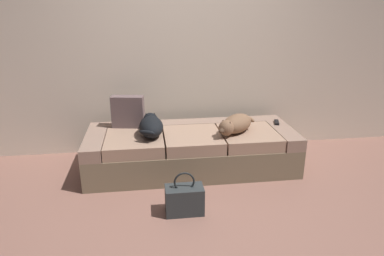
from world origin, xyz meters
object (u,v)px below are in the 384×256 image
Objects in this scene: dog_tan at (235,124)px; tv_remote at (277,122)px; couch at (191,150)px; handbag at (184,199)px; dog_dark at (151,126)px; throw_pillow at (128,112)px.

dog_tan is 3.19× the size of tv_remote.
couch reaches higher than handbag.
dog_dark reaches higher than dog_tan.
tv_remote is 1.54m from handbag.
throw_pillow is (-1.63, 0.10, 0.16)m from tv_remote.
couch is 6.40× the size of throw_pillow.
couch is 0.55m from dog_tan.
dog_dark is 0.86m from dog_tan.
dog_dark is at bearing -49.55° from throw_pillow.
tv_remote reaches higher than couch.
throw_pillow is at bearing 162.42° from dog_tan.
handbag is (-0.17, -0.86, -0.08)m from couch.
couch is 0.79m from throw_pillow.
dog_dark reaches higher than couch.
couch is 0.88m from handbag.
dog_dark is 0.37m from throw_pillow.
dog_tan is 1.03m from handbag.
dog_tan is at bearing -15.68° from couch.
throw_pillow is (-0.65, 0.22, 0.38)m from couch.
dog_dark is 1.50× the size of handbag.
tv_remote is 0.44× the size of throw_pillow.
dog_dark is (-0.42, -0.05, 0.31)m from couch.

